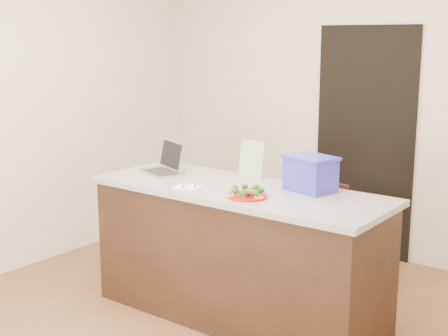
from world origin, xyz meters
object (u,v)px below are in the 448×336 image
Objects in this scene: island at (238,253)px; laptop at (166,164)px; chair at (319,231)px; yogurt_bottle at (252,194)px; napkin at (187,187)px; plate at (247,196)px; blue_box at (310,173)px.

laptop is at bearing 174.95° from island.
island is 0.74m from chair.
napkin is at bearing -176.36° from yogurt_bottle.
plate is at bearing -87.07° from chair.
blue_box is (0.43, 0.21, 0.57)m from island.
napkin is (-0.27, -0.20, 0.46)m from island.
island is 0.54m from plate.
napkin is 0.82m from blue_box.
laptop is 1.14m from blue_box.
yogurt_bottle reaches higher than plate.
napkin is 0.51m from laptop.
blue_box is (0.70, 0.41, 0.11)m from napkin.
yogurt_bottle is 0.44m from blue_box.
island is 0.88m from laptop.
blue_box is at bearing 25.70° from island.
chair is at bearing 126.25° from blue_box.
chair is (0.50, 0.91, -0.44)m from napkin.
island is 0.75m from blue_box.
blue_box reaches higher than yogurt_bottle.
yogurt_bottle is at bearing 6.96° from laptop.
chair is at bearing 89.76° from yogurt_bottle.
yogurt_bottle is 1.00m from chair.
blue_box reaches higher than island.
plate is 1.65× the size of napkin.
blue_box is at bearing -63.52° from chair.
island is at bearing 138.01° from plate.
yogurt_bottle is at bearing 9.53° from plate.
blue_box is at bearing 28.35° from laptop.
plate is 0.30× the size of chair.
island is at bearing -139.43° from blue_box.
plate is 0.93m from laptop.
yogurt_bottle is 0.18× the size of blue_box.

